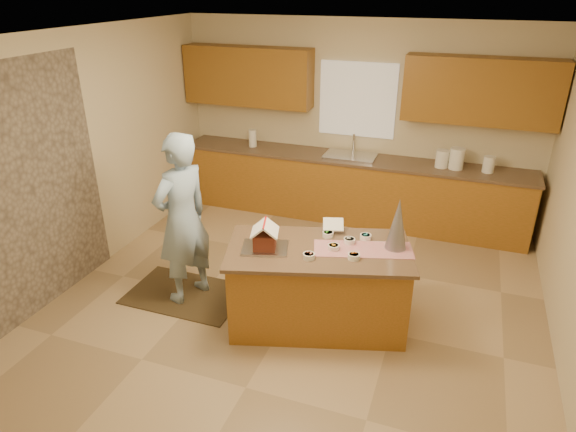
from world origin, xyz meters
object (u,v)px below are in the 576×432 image
object	(u,v)px
tinsel_tree	(398,224)
boy	(182,219)
gingerbread_house	(265,238)
island_base	(318,288)

from	to	relation	value
tinsel_tree	boy	size ratio (longest dim) A/B	0.28
boy	gingerbread_house	xyz separation A→B (m)	(0.97, -0.16, 0.04)
boy	gingerbread_house	world-z (taller)	boy
island_base	tinsel_tree	size ratio (longest dim) A/B	3.27
island_base	tinsel_tree	world-z (taller)	tinsel_tree
tinsel_tree	gingerbread_house	xyz separation A→B (m)	(-1.14, -0.43, -0.13)
boy	island_base	bearing A→B (deg)	110.62
island_base	boy	xyz separation A→B (m)	(-1.44, -0.03, 0.52)
island_base	boy	size ratio (longest dim) A/B	0.91
tinsel_tree	gingerbread_house	bearing A→B (deg)	-159.37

